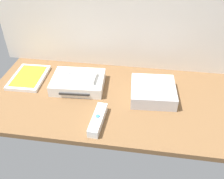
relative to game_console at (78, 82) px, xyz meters
The scene contains 6 objects.
ground_plane 16.17cm from the game_console, 19.52° to the right, with size 100.00×48.00×2.00cm, color brown.
game_console is the anchor object (origin of this frame).
mini_computer 30.77cm from the game_console, ahead, with size 18.10×18.10×5.30cm.
game_case 22.98cm from the game_console, behind, with size 14.14×19.38×1.56cm.
remote_wand 23.31cm from the game_console, 58.52° to the right, with size 4.45×14.98×3.40cm.
remote_classic_pad 3.25cm from the game_console, 51.89° to the right, with size 14.48×8.14×2.40cm.
Camera 1 is at (11.26, -75.15, 61.76)cm, focal length 39.77 mm.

